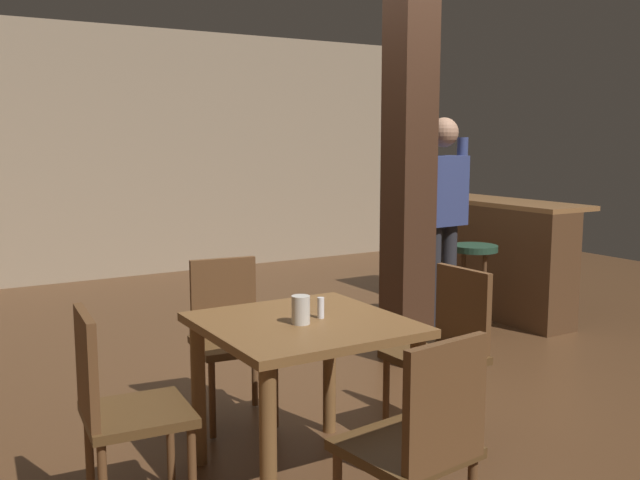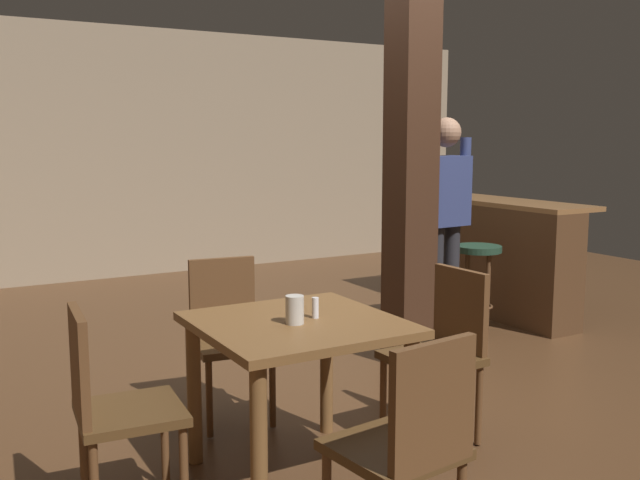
{
  "view_description": "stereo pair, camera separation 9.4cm",
  "coord_description": "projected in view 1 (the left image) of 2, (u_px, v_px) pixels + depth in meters",
  "views": [
    {
      "loc": [
        -2.78,
        -3.56,
        1.58
      ],
      "look_at": [
        -0.52,
        0.2,
        0.95
      ],
      "focal_mm": 40.0,
      "sensor_mm": 36.0,
      "label": 1
    },
    {
      "loc": [
        -2.69,
        -3.61,
        1.58
      ],
      "look_at": [
        -0.52,
        0.2,
        0.95
      ],
      "focal_mm": 40.0,
      "sensor_mm": 36.0,
      "label": 2
    }
  ],
  "objects": [
    {
      "name": "pillar",
      "position": [
        409.0,
        164.0,
        4.91
      ],
      "size": [
        0.28,
        0.28,
        2.8
      ],
      "primitive_type": "cube",
      "color": "#382114",
      "rests_on": "ground_plane"
    },
    {
      "name": "wall_back",
      "position": [
        168.0,
        153.0,
        8.28
      ],
      "size": [
        8.0,
        0.1,
        2.8
      ],
      "primitive_type": "cube",
      "color": "gray",
      "rests_on": "ground_plane"
    },
    {
      "name": "ground_plane",
      "position": [
        403.0,
        381.0,
        4.66
      ],
      "size": [
        10.8,
        10.8,
        0.0
      ],
      "primitive_type": "plane",
      "color": "#4C301C"
    },
    {
      "name": "standing_person",
      "position": [
        442.0,
        218.0,
        5.15
      ],
      "size": [
        0.47,
        0.22,
        1.72
      ],
      "color": "navy",
      "rests_on": "ground_plane"
    },
    {
      "name": "bar_counter",
      "position": [
        475.0,
        253.0,
        6.56
      ],
      "size": [
        0.56,
        2.08,
        1.03
      ],
      "color": "brown",
      "rests_on": "ground_plane"
    },
    {
      "name": "salt_shaker",
      "position": [
        321.0,
        308.0,
        3.29
      ],
      "size": [
        0.03,
        0.03,
        0.1
      ],
      "primitive_type": "cylinder",
      "color": "silver",
      "rests_on": "dining_table"
    },
    {
      "name": "chair_east",
      "position": [
        445.0,
        344.0,
        3.72
      ],
      "size": [
        0.43,
        0.43,
        0.89
      ],
      "color": "#4C3319",
      "rests_on": "ground_plane"
    },
    {
      "name": "napkin_cup",
      "position": [
        301.0,
        310.0,
        3.19
      ],
      "size": [
        0.08,
        0.08,
        0.13
      ],
      "primitive_type": "cylinder",
      "color": "beige",
      "rests_on": "dining_table"
    },
    {
      "name": "chair_west",
      "position": [
        118.0,
        404.0,
        2.89
      ],
      "size": [
        0.45,
        0.45,
        0.89
      ],
      "color": "#4C3319",
      "rests_on": "ground_plane"
    },
    {
      "name": "bar_stool_mid",
      "position": [
        430.0,
        257.0,
        6.19
      ],
      "size": [
        0.34,
        0.34,
        0.73
      ],
      "color": "#1E3828",
      "rests_on": "ground_plane"
    },
    {
      "name": "chair_south",
      "position": [
        420.0,
        441.0,
        2.54
      ],
      "size": [
        0.47,
        0.47,
        0.89
      ],
      "color": "#4C3319",
      "rests_on": "ground_plane"
    },
    {
      "name": "chair_north",
      "position": [
        230.0,
        331.0,
        3.98
      ],
      "size": [
        0.47,
        0.47,
        0.89
      ],
      "color": "#4C3319",
      "rests_on": "ground_plane"
    },
    {
      "name": "dining_table",
      "position": [
        303.0,
        349.0,
        3.27
      ],
      "size": [
        0.88,
        0.88,
        0.75
      ],
      "color": "brown",
      "rests_on": "ground_plane"
    },
    {
      "name": "bar_stool_near",
      "position": [
        474.0,
        267.0,
        5.65
      ],
      "size": [
        0.37,
        0.37,
        0.74
      ],
      "color": "#1E3828",
      "rests_on": "ground_plane"
    }
  ]
}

